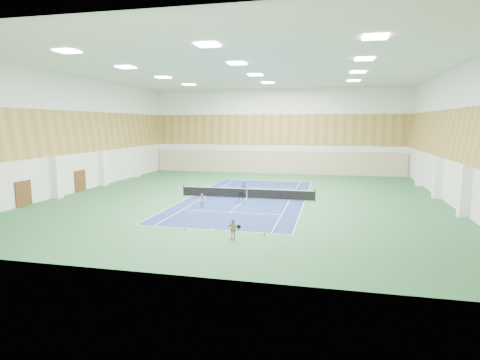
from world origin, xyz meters
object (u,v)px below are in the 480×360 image
object	(u,v)px
ball_cart	(241,197)
coach	(244,189)
child_court	(202,200)
tennis_net	(247,192)
child_apron	(233,229)

from	to	relation	value
ball_cart	coach	bearing A→B (deg)	88.10
child_court	tennis_net	bearing A→B (deg)	35.05
child_apron	ball_cart	world-z (taller)	child_apron
child_court	ball_cart	size ratio (longest dim) A/B	1.23
child_apron	ball_cart	distance (m)	11.81
coach	ball_cart	world-z (taller)	coach
coach	ball_cart	xyz separation A→B (m)	(0.38, -2.71, -0.32)
tennis_net	child_apron	world-z (taller)	child_apron
child_apron	ball_cart	bearing A→B (deg)	113.18
child_court	ball_cart	bearing A→B (deg)	20.15
child_apron	ball_cart	xyz separation A→B (m)	(-2.09, 11.62, -0.18)
child_court	ball_cart	world-z (taller)	child_court
child_court	child_apron	xyz separation A→B (m)	(4.87, -8.85, 0.07)
tennis_net	child_court	bearing A→B (deg)	-120.23
child_apron	tennis_net	bearing A→B (deg)	111.39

